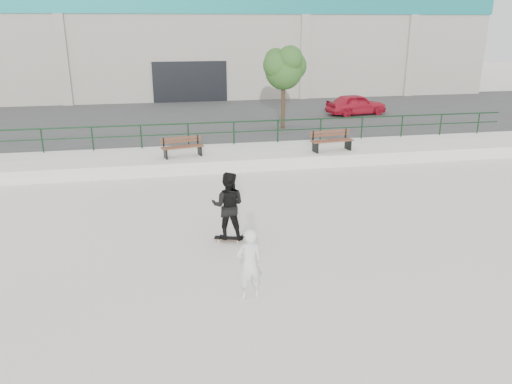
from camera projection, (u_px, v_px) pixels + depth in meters
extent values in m
plane|color=beige|center=(260.00, 266.00, 12.10)|extent=(120.00, 120.00, 0.00)
cube|color=silver|center=(215.00, 158.00, 20.86)|extent=(30.00, 3.00, 0.50)
cube|color=#3F3F3F|center=(198.00, 121.00, 28.76)|extent=(60.00, 14.00, 0.50)
cylinder|color=#12321A|center=(211.00, 123.00, 21.66)|extent=(28.00, 0.06, 0.06)
cylinder|color=#12321A|center=(211.00, 133.00, 21.81)|extent=(28.00, 0.05, 0.05)
cylinder|color=#12321A|center=(42.00, 141.00, 20.56)|extent=(0.06, 0.06, 1.00)
cylinder|color=#12321A|center=(93.00, 139.00, 20.92)|extent=(0.06, 0.06, 1.00)
cylinder|color=#12321A|center=(141.00, 137.00, 21.28)|extent=(0.06, 0.06, 1.00)
cylinder|color=#12321A|center=(188.00, 135.00, 21.64)|extent=(0.06, 0.06, 1.00)
cylinder|color=#12321A|center=(234.00, 133.00, 22.01)|extent=(0.06, 0.06, 1.00)
cylinder|color=#12321A|center=(278.00, 131.00, 22.37)|extent=(0.06, 0.06, 1.00)
cylinder|color=#12321A|center=(321.00, 130.00, 22.73)|extent=(0.06, 0.06, 1.00)
cylinder|color=#12321A|center=(362.00, 128.00, 23.09)|extent=(0.06, 0.06, 1.00)
cylinder|color=#12321A|center=(402.00, 126.00, 23.45)|extent=(0.06, 0.06, 1.00)
cylinder|color=#12321A|center=(441.00, 125.00, 23.82)|extent=(0.06, 0.06, 1.00)
cylinder|color=#12321A|center=(478.00, 123.00, 24.18)|extent=(0.06, 0.06, 1.00)
cube|color=#AAA699|center=(182.00, 44.00, 40.58)|extent=(44.00, 16.00, 8.00)
cube|color=teal|center=(180.00, 4.00, 39.58)|extent=(44.20, 16.20, 1.80)
cube|color=black|center=(190.00, 86.00, 33.86)|extent=(5.00, 0.15, 3.20)
cube|color=#AAA699|center=(64.00, 65.00, 31.88)|extent=(0.60, 0.25, 6.20)
cube|color=#AAA699|center=(304.00, 61.00, 34.78)|extent=(0.60, 0.25, 6.20)
cube|color=#AAA699|center=(410.00, 60.00, 36.23)|extent=(0.60, 0.25, 6.20)
cube|color=#522C1C|center=(184.00, 148.00, 19.82)|extent=(1.68, 0.46, 0.04)
cube|color=#522C1C|center=(183.00, 147.00, 19.96)|extent=(1.68, 0.46, 0.04)
cube|color=#522C1C|center=(181.00, 146.00, 20.11)|extent=(1.68, 0.46, 0.04)
cube|color=#522C1C|center=(181.00, 141.00, 20.12)|extent=(1.66, 0.39, 0.09)
cube|color=#522C1C|center=(181.00, 138.00, 20.08)|extent=(1.66, 0.39, 0.09)
cube|color=black|center=(166.00, 154.00, 19.77)|extent=(0.15, 0.47, 0.40)
cube|color=black|center=(164.00, 143.00, 19.86)|extent=(0.07, 0.06, 0.40)
cube|color=black|center=(200.00, 150.00, 20.29)|extent=(0.15, 0.47, 0.40)
cube|color=black|center=(198.00, 140.00, 20.38)|extent=(0.07, 0.06, 0.40)
cube|color=#522C1C|center=(334.00, 142.00, 20.71)|extent=(1.83, 0.36, 0.04)
cube|color=#522C1C|center=(332.00, 141.00, 20.87)|extent=(1.83, 0.36, 0.04)
cube|color=#522C1C|center=(330.00, 140.00, 21.04)|extent=(1.83, 0.36, 0.04)
cube|color=#522C1C|center=(329.00, 135.00, 21.05)|extent=(1.82, 0.28, 0.10)
cube|color=#522C1C|center=(330.00, 132.00, 21.00)|extent=(1.82, 0.28, 0.10)
cube|color=black|center=(315.00, 147.00, 20.71)|extent=(0.13, 0.51, 0.43)
cube|color=black|center=(313.00, 136.00, 20.82)|extent=(0.07, 0.06, 0.43)
cube|color=black|center=(348.00, 145.00, 21.18)|extent=(0.13, 0.51, 0.43)
cube|color=black|center=(346.00, 134.00, 21.28)|extent=(0.07, 0.06, 0.43)
cylinder|color=#4F3B27|center=(283.00, 104.00, 25.11)|extent=(0.21, 0.21, 2.46)
sphere|color=#2E5921|center=(284.00, 71.00, 24.58)|extent=(1.85, 1.85, 1.85)
sphere|color=#2E5921|center=(292.00, 66.00, 24.90)|extent=(1.44, 1.44, 1.44)
sphere|color=#2E5921|center=(277.00, 65.00, 24.22)|extent=(1.33, 1.33, 1.33)
sphere|color=#2E5921|center=(290.00, 58.00, 24.04)|extent=(1.23, 1.23, 1.23)
sphere|color=#2E5921|center=(276.00, 60.00, 24.75)|extent=(1.13, 1.13, 1.13)
imported|color=red|center=(356.00, 104.00, 29.18)|extent=(3.76, 1.99, 1.22)
cube|color=black|center=(229.00, 238.00, 13.49)|extent=(0.80, 0.43, 0.02)
cube|color=brown|center=(229.00, 238.00, 13.49)|extent=(0.80, 0.43, 0.01)
cube|color=#96979B|center=(219.00, 239.00, 13.53)|extent=(0.11, 0.17, 0.03)
cube|color=#96979B|center=(238.00, 240.00, 13.47)|extent=(0.11, 0.17, 0.03)
cylinder|color=beige|center=(219.00, 241.00, 13.45)|extent=(0.06, 0.04, 0.06)
cylinder|color=beige|center=(220.00, 238.00, 13.63)|extent=(0.06, 0.04, 0.06)
cylinder|color=beige|center=(238.00, 242.00, 13.39)|extent=(0.06, 0.04, 0.06)
cylinder|color=beige|center=(239.00, 239.00, 13.57)|extent=(0.06, 0.04, 0.06)
imported|color=black|center=(228.00, 206.00, 13.19)|extent=(1.06, 0.93, 1.85)
imported|color=white|center=(249.00, 264.00, 10.48)|extent=(0.63, 0.47, 1.58)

